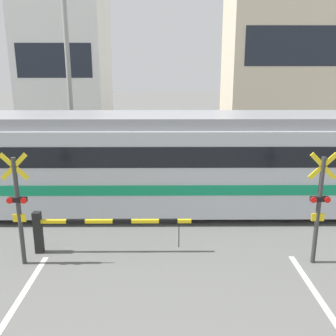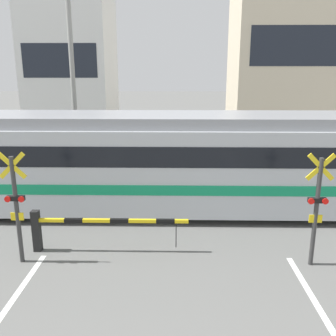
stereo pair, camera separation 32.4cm
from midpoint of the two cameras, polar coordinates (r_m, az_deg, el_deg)
rail_track_near at (r=12.55m, az=0.71°, el=-7.42°), size 50.00×0.10×0.08m
rail_track_far at (r=13.89m, az=0.75°, el=-5.17°), size 50.00×0.10×0.08m
commuter_train at (r=12.94m, az=-10.22°, el=1.21°), size 19.30×2.93×3.36m
crossing_barrier_near at (r=10.38m, az=-12.87°, el=-8.58°), size 4.19×0.20×1.16m
crossing_barrier_far at (r=15.60m, az=9.64°, el=-0.41°), size 4.19×0.20×1.16m
crossing_signal_left at (r=9.94m, az=-21.28°, el=-5.04°), size 0.68×0.15×2.90m
crossing_signal_right at (r=9.88m, az=22.60°, el=-5.28°), size 0.68×0.15×2.90m
building_left_of_street at (r=25.44m, az=-14.05°, el=14.41°), size 5.11×5.15×9.53m
building_right_of_street at (r=25.69m, az=18.47°, el=15.71°), size 7.17×5.15×10.96m
utility_pole_streetside at (r=17.96m, az=-13.76°, el=12.50°), size 0.22×0.22×8.35m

